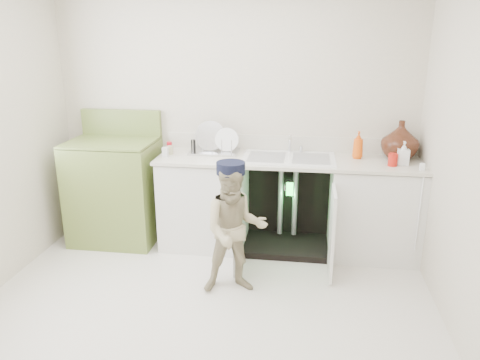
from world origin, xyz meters
name	(u,v)px	position (x,y,z in m)	size (l,w,h in m)	color
ground	(205,312)	(0.00, 0.00, 0.00)	(3.50, 3.50, 0.00)	beige
room_shell	(200,151)	(0.00, 0.00, 1.25)	(6.00, 5.50, 1.26)	beige
counter_run	(291,201)	(0.59, 1.21, 0.48)	(2.44, 1.02, 1.25)	white
avocado_stove	(115,189)	(-1.15, 1.18, 0.52)	(0.82, 0.65, 1.27)	olive
repair_worker	(235,228)	(0.18, 0.36, 0.54)	(0.74, 0.77, 1.08)	tan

